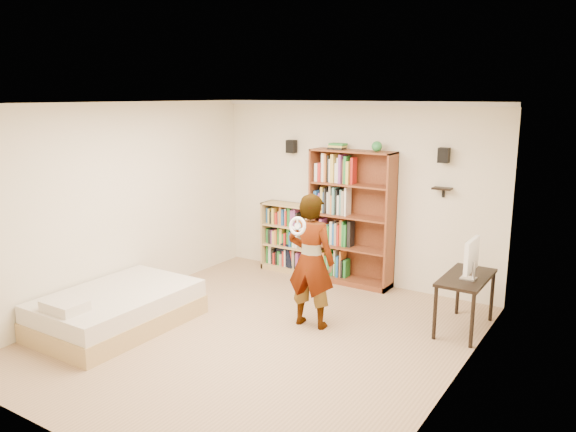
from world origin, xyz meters
name	(u,v)px	position (x,y,z in m)	size (l,w,h in m)	color
ground	(258,336)	(0.00, 0.00, 0.00)	(4.50, 5.00, 0.01)	tan
room_shell	(256,189)	(0.00, 0.00, 1.76)	(4.52, 5.02, 2.71)	#F0E5CD
crown_molding	(255,106)	(0.00, 0.00, 2.67)	(4.50, 5.00, 0.06)	silver
speaker_left	(291,146)	(-1.05, 2.40, 2.00)	(0.14, 0.12, 0.20)	black
speaker_right	(444,155)	(1.35, 2.40, 2.00)	(0.14, 0.12, 0.20)	black
wall_shelf	(442,189)	(1.35, 2.41, 1.55)	(0.25, 0.16, 0.03)	black
tall_bookshelf	(351,218)	(0.05, 2.32, 1.00)	(1.27, 0.37, 2.01)	brown
low_bookshelf	(289,238)	(-1.06, 2.34, 0.55)	(0.88, 0.33, 1.10)	tan
computer_desk	(465,303)	(1.98, 1.51, 0.34)	(0.50, 0.99, 0.68)	black
imac	(470,259)	(2.03, 1.42, 0.92)	(0.10, 0.48, 0.48)	white
daybed	(117,305)	(-1.61, -0.69, 0.28)	(1.24, 1.91, 0.56)	beige
person	(311,261)	(0.35, 0.62, 0.83)	(0.60, 0.40, 1.66)	black
wii_wheel	(298,226)	(0.35, 0.31, 1.32)	(0.22, 0.22, 0.04)	white
navy_bag	(287,256)	(-1.09, 2.34, 0.23)	(0.34, 0.22, 0.45)	black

